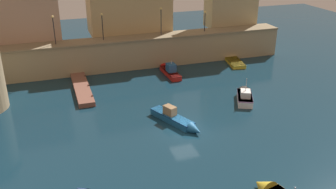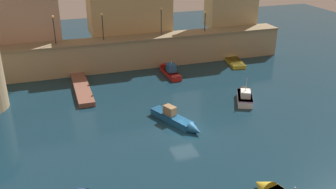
{
  "view_description": "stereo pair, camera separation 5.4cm",
  "coord_description": "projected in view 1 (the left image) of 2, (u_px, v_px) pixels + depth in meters",
  "views": [
    {
      "loc": [
        -11.83,
        -30.14,
        18.0
      ],
      "look_at": [
        0.0,
        5.2,
        1.68
      ],
      "focal_mm": 40.08,
      "sensor_mm": 36.0,
      "label": 1
    },
    {
      "loc": [
        -11.78,
        -30.15,
        18.0
      ],
      "look_at": [
        0.0,
        5.2,
        1.68
      ],
      "focal_mm": 40.08,
      "sensor_mm": 36.0,
      "label": 2
    }
  ],
  "objects": [
    {
      "name": "quay_lamp_0",
      "position": [
        54.0,
        25.0,
        48.37
      ],
      "size": [
        0.32,
        0.32,
        3.74
      ],
      "color": "black",
      "rests_on": "quay_wall"
    },
    {
      "name": "moored_boat_6",
      "position": [
        168.0,
        70.0,
        51.37
      ],
      "size": [
        1.49,
        6.5,
        2.51
      ],
      "rotation": [
        0.0,
        0.0,
        1.6
      ],
      "color": "red",
      "rests_on": "ground"
    },
    {
      "name": "pier_dock",
      "position": [
        82.0,
        89.0,
        45.86
      ],
      "size": [
        1.83,
        10.18,
        0.7
      ],
      "color": "brown",
      "rests_on": "ground"
    },
    {
      "name": "moored_boat_0",
      "position": [
        177.0,
        120.0,
        37.85
      ],
      "size": [
        3.83,
        6.75,
        1.84
      ],
      "rotation": [
        0.0,
        0.0,
        -1.16
      ],
      "color": "#195689",
      "rests_on": "ground"
    },
    {
      "name": "quay_lamp_3",
      "position": [
        205.0,
        18.0,
        54.74
      ],
      "size": [
        0.32,
        0.32,
        2.98
      ],
      "color": "black",
      "rests_on": "quay_wall"
    },
    {
      "name": "old_town_backdrop",
      "position": [
        117.0,
        6.0,
        54.0
      ],
      "size": [
        41.01,
        5.86,
        9.46
      ],
      "color": "tan",
      "rests_on": "ground"
    },
    {
      "name": "ground_plane",
      "position": [
        185.0,
        130.0,
        36.84
      ],
      "size": [
        110.46,
        110.46,
        0.0
      ],
      "primitive_type": "plane",
      "color": "#112D3D"
    },
    {
      "name": "quay_lamp_1",
      "position": [
        102.0,
        22.0,
        50.22
      ],
      "size": [
        0.32,
        0.32,
        3.65
      ],
      "color": "black",
      "rests_on": "quay_wall"
    },
    {
      "name": "quay_wall",
      "position": [
        135.0,
        52.0,
        53.31
      ],
      "size": [
        44.44,
        3.41,
        4.32
      ],
      "color": "#9E8966",
      "rests_on": "ground"
    },
    {
      "name": "moored_boat_1",
      "position": [
        231.0,
        58.0,
        56.8
      ],
      "size": [
        3.13,
        7.15,
        1.8
      ],
      "rotation": [
        0.0,
        0.0,
        1.38
      ],
      "color": "gold",
      "rests_on": "ground"
    },
    {
      "name": "mooring_buoy_0",
      "position": [
        94.0,
        106.0,
        41.98
      ],
      "size": [
        0.52,
        0.52,
        0.52
      ],
      "primitive_type": "sphere",
      "color": "red",
      "rests_on": "ground"
    },
    {
      "name": "moored_boat_7",
      "position": [
        244.0,
        95.0,
        43.32
      ],
      "size": [
        3.56,
        5.13,
        3.34
      ],
      "rotation": [
        0.0,
        0.0,
        1.12
      ],
      "color": "white",
      "rests_on": "ground"
    },
    {
      "name": "quay_lamp_2",
      "position": [
        161.0,
        17.0,
        52.56
      ],
      "size": [
        0.32,
        0.32,
        3.9
      ],
      "color": "black",
      "rests_on": "quay_wall"
    }
  ]
}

